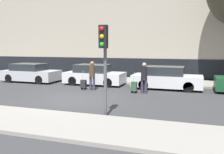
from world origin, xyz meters
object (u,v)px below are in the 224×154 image
object	(u,v)px
trolley_left	(83,84)
pedestrian_right	(144,76)
parked_car_0	(31,73)
trolley_right	(134,86)
parked_car_1	(94,75)
parked_car_2	(166,78)
pedestrian_left	(92,74)
traffic_light	(104,52)

from	to	relation	value
trolley_left	pedestrian_right	world-z (taller)	pedestrian_right
parked_car_0	pedestrian_right	bearing A→B (deg)	-12.05
trolley_left	trolley_right	xyz separation A→B (m)	(3.11, -0.09, 0.02)
parked_car_1	pedestrian_right	bearing A→B (deg)	-28.52
parked_car_1	trolley_left	world-z (taller)	parked_car_1
parked_car_1	trolley_right	distance (m)	3.91
parked_car_2	trolley_right	xyz separation A→B (m)	(-1.53, -1.95, -0.27)
parked_car_1	parked_car_0	bearing A→B (deg)	-177.50
parked_car_1	pedestrian_right	size ratio (longest dim) A/B	2.35
parked_car_0	trolley_right	world-z (taller)	parked_car_0
parked_car_0	pedestrian_right	distance (m)	8.94
pedestrian_left	traffic_light	bearing A→B (deg)	-67.12
trolley_right	traffic_light	distance (m)	5.38
traffic_light	parked_car_1	bearing A→B (deg)	115.46
parked_car_2	pedestrian_left	distance (m)	4.49
pedestrian_left	parked_car_0	bearing A→B (deg)	157.91
trolley_right	traffic_light	xyz separation A→B (m)	(0.10, -4.99, 2.00)
parked_car_1	parked_car_2	bearing A→B (deg)	-1.95
parked_car_0	pedestrian_left	world-z (taller)	pedestrian_left
pedestrian_right	traffic_light	bearing A→B (deg)	-98.71
parked_car_2	trolley_right	distance (m)	2.49
parked_car_2	pedestrian_left	xyz separation A→B (m)	(-4.09, -1.82, 0.33)
trolley_left	pedestrian_right	bearing A→B (deg)	-0.84
parked_car_1	trolley_left	xyz separation A→B (m)	(0.16, -2.02, -0.29)
parked_car_0	traffic_light	xyz separation A→B (m)	(8.29, -6.89, 1.74)
trolley_left	parked_car_1	bearing A→B (deg)	94.58
pedestrian_left	trolley_right	xyz separation A→B (m)	(2.57, -0.13, -0.60)
parked_car_0	parked_car_1	size ratio (longest dim) A/B	1.02
parked_car_0	pedestrian_left	bearing A→B (deg)	-17.44
parked_car_2	traffic_light	world-z (taller)	traffic_light
trolley_left	trolley_right	bearing A→B (deg)	-1.65
parked_car_0	trolley_left	distance (m)	5.39
trolley_right	traffic_light	size ratio (longest dim) A/B	0.35
parked_car_0	pedestrian_left	size ratio (longest dim) A/B	2.39
trolley_right	pedestrian_right	bearing A→B (deg)	3.72
parked_car_0	trolley_left	size ratio (longest dim) A/B	3.61
pedestrian_right	parked_car_0	bearing A→B (deg)	164.29
parked_car_1	traffic_light	bearing A→B (deg)	-64.54
parked_car_1	traffic_light	xyz separation A→B (m)	(3.38, -7.10, 1.73)
parked_car_1	traffic_light	size ratio (longest dim) A/B	1.20
parked_car_2	trolley_left	distance (m)	5.01
traffic_light	parked_car_2	bearing A→B (deg)	78.42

